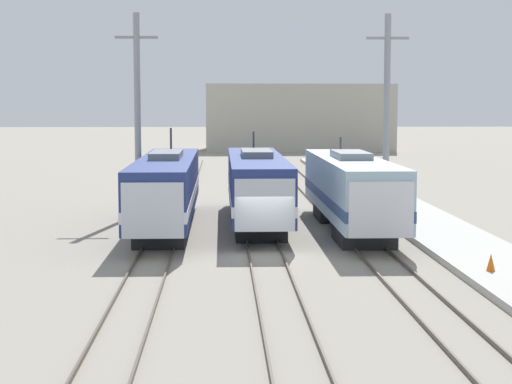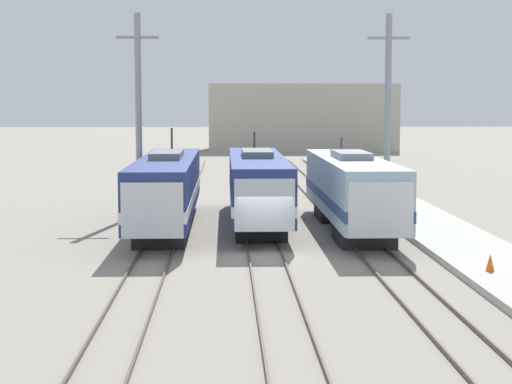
{
  "view_description": "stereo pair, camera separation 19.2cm",
  "coord_description": "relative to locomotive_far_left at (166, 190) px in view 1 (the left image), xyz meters",
  "views": [
    {
      "loc": [
        -1.89,
        -36.52,
        6.55
      ],
      "look_at": [
        -0.3,
        2.67,
        2.46
      ],
      "focal_mm": 60.0,
      "sensor_mm": 36.0,
      "label": 1
    },
    {
      "loc": [
        -1.69,
        -36.53,
        6.55
      ],
      "look_at": [
        -0.3,
        2.67,
        2.46
      ],
      "focal_mm": 60.0,
      "sensor_mm": 36.0,
      "label": 2
    }
  ],
  "objects": [
    {
      "name": "rail_pair_far_right",
      "position": [
        9.49,
        -7.5,
        -2.02
      ],
      "size": [
        1.51,
        120.0,
        0.15
      ],
      "color": "#4C4238",
      "rests_on": "ground_plane"
    },
    {
      "name": "ground_plane",
      "position": [
        4.75,
        -7.5,
        -2.09
      ],
      "size": [
        400.0,
        400.0,
        0.0
      ],
      "primitive_type": "plane",
      "color": "gray"
    },
    {
      "name": "rail_pair_far_left",
      "position": [
        -0.0,
        -7.5,
        -2.02
      ],
      "size": [
        1.51,
        120.0,
        0.15
      ],
      "color": "#4C4238",
      "rests_on": "ground_plane"
    },
    {
      "name": "catenary_tower_left",
      "position": [
        -2.04,
        6.41,
        3.95
      ],
      "size": [
        2.49,
        0.38,
        11.76
      ],
      "color": "gray",
      "rests_on": "ground_plane"
    },
    {
      "name": "rail_pair_center",
      "position": [
        4.75,
        -7.5,
        -2.02
      ],
      "size": [
        1.51,
        120.0,
        0.15
      ],
      "color": "#4C4238",
      "rests_on": "ground_plane"
    },
    {
      "name": "catenary_tower_right",
      "position": [
        12.65,
        6.41,
        3.95
      ],
      "size": [
        2.49,
        0.38,
        11.76
      ],
      "color": "gray",
      "rests_on": "ground_plane"
    },
    {
      "name": "traffic_cone",
      "position": [
        12.91,
        -12.94,
        -1.47
      ],
      "size": [
        0.34,
        0.34,
        0.67
      ],
      "color": "orange",
      "rests_on": "platform"
    },
    {
      "name": "locomotive_center",
      "position": [
        4.75,
        1.52,
        -0.01
      ],
      "size": [
        2.92,
        18.21,
        4.89
      ],
      "color": "black",
      "rests_on": "ground_plane"
    },
    {
      "name": "locomotive_far_left",
      "position": [
        0.0,
        0.0,
        0.0
      ],
      "size": [
        2.85,
        18.7,
        5.15
      ],
      "color": "black",
      "rests_on": "ground_plane"
    },
    {
      "name": "locomotive_far_right",
      "position": [
        9.49,
        -1.02,
        0.01
      ],
      "size": [
        3.01,
        17.17,
        4.68
      ],
      "color": "#232326",
      "rests_on": "ground_plane"
    },
    {
      "name": "platform",
      "position": [
        13.8,
        -7.5,
        -1.95
      ],
      "size": [
        4.0,
        120.0,
        0.29
      ],
      "color": "#A8A59E",
      "rests_on": "ground_plane"
    },
    {
      "name": "depot_building",
      "position": [
        13.59,
        75.61,
        2.46
      ],
      "size": [
        25.48,
        12.58,
        9.11
      ],
      "color": "#B2AD9E",
      "rests_on": "ground_plane"
    }
  ]
}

